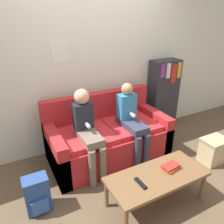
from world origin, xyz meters
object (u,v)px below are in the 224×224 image
Objects in this scene: coffee_table at (157,178)px; person_left at (87,129)px; couch at (108,138)px; tv_remote at (140,183)px; person_right at (132,120)px; bookshelf at (163,96)px; storage_box at (214,150)px; backpack at (37,195)px.

person_left reaches higher than coffee_table.
tv_remote is at bearing -99.12° from couch.
person_left is at bearing 179.28° from person_right.
couch is at bearing 27.59° from person_left.
bookshelf is (1.20, 1.39, 0.29)m from coffee_table.
person_right is at bearing 147.91° from storage_box.
couch is at bearing -165.25° from bookshelf.
coffee_table is at bearing -130.92° from bookshelf.
backpack is (-0.94, 0.53, -0.19)m from tv_remote.
backpack is at bearing 173.21° from storage_box.
coffee_table is at bearing 4.31° from tv_remote.
bookshelf is at bearing 42.41° from tv_remote.
bookshelf reaches higher than coffee_table.
person_left is 0.89× the size of bookshelf.
person_left is 3.04× the size of storage_box.
bookshelf reaches higher than storage_box.
bookshelf is at bearing 20.39° from backpack.
person_right is 2.63× the size of backpack.
person_right reaches higher than tv_remote.
coffee_table is 1.01m from person_left.
couch is 1.33× the size of bookshelf.
coffee_table is 0.91m from person_right.
coffee_table is 0.87× the size of bookshelf.
coffee_table is 6.38× the size of tv_remote.
tv_remote is 0.14× the size of bookshelf.
person_left is at bearing -162.07° from bookshelf.
tv_remote is 0.41× the size of backpack.
coffee_table is at bearing -86.64° from couch.
bookshelf is at bearing 90.01° from storage_box.
person_left reaches higher than storage_box.
bookshelf is (1.65, 0.53, -0.01)m from person_left.
couch is 4.55× the size of storage_box.
couch is 9.80× the size of tv_remote.
coffee_table is 1.23m from storage_box.
tv_remote is at bearing -116.82° from person_right.
bookshelf reaches higher than backpack.
backpack is at bearing -159.61° from bookshelf.
coffee_table is at bearing -169.58° from storage_box.
person_left reaches higher than tv_remote.
couch is 1.52× the size of person_right.
backpack is (-2.37, 0.28, 0.02)m from storage_box.
person_right is 6.46× the size of tv_remote.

